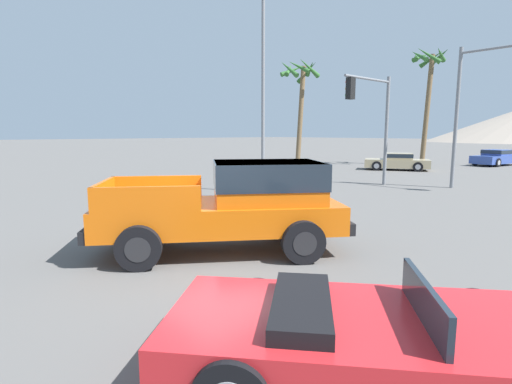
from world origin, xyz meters
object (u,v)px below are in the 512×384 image
parked_car_tan (397,161)px  street_lamp_post (263,71)px  traffic_light_main (493,89)px  traffic_light_crosswalk (371,109)px  red_convertible_car (372,341)px  palm_tree_short (428,78)px  orange_pickup_truck (240,201)px  palm_tree_leaning (300,86)px  parked_car_blue (496,157)px

parked_car_tan → street_lamp_post: street_lamp_post is taller
traffic_light_main → traffic_light_crosswalk: traffic_light_main is taller
red_convertible_car → traffic_light_main: 16.41m
traffic_light_main → palm_tree_short: 14.09m
orange_pickup_truck → parked_car_tan: size_ratio=1.20×
palm_tree_leaning → street_lamp_post: bearing=-53.8°
orange_pickup_truck → palm_tree_leaning: size_ratio=0.68×
orange_pickup_truck → parked_car_tan: 21.11m
traffic_light_crosswalk → palm_tree_short: palm_tree_short is taller
palm_tree_short → parked_car_blue: bearing=49.0°
traffic_light_main → red_convertible_car: bearing=-75.0°
parked_car_blue → street_lamp_post: 23.49m
parked_car_tan → traffic_light_main: 10.55m
parked_car_tan → traffic_light_main: size_ratio=0.72×
orange_pickup_truck → parked_car_tan: bearing=144.6°
parked_car_blue → red_convertible_car: bearing=114.8°
parked_car_blue → traffic_light_crosswalk: bearing=100.5°
orange_pickup_truck → palm_tree_leaning: palm_tree_leaning is taller
parked_car_blue → traffic_light_main: (4.48, -15.53, 3.70)m
street_lamp_post → parked_car_tan: bearing=96.4°
traffic_light_crosswalk → palm_tree_leaning: size_ratio=0.65×
traffic_light_main → palm_tree_leaning: palm_tree_leaning is taller
red_convertible_car → palm_tree_leaning: palm_tree_leaning is taller
orange_pickup_truck → palm_tree_short: size_ratio=0.62×
red_convertible_car → traffic_light_main: bearing=154.3°
parked_car_blue → palm_tree_leaning: 16.13m
red_convertible_car → palm_tree_short: palm_tree_short is taller
parked_car_blue → traffic_light_main: traffic_light_main is taller
orange_pickup_truck → red_convertible_car: orange_pickup_truck is taller
parked_car_tan → parked_car_blue: size_ratio=0.96×
traffic_light_main → street_lamp_post: street_lamp_post is taller
palm_tree_short → street_lamp_post: bearing=-83.4°
red_convertible_car → palm_tree_short: 29.98m
traffic_light_crosswalk → street_lamp_post: size_ratio=0.61×
parked_car_tan → palm_tree_leaning: (-6.91, -2.24, 5.34)m
red_convertible_car → street_lamp_post: size_ratio=0.52×
orange_pickup_truck → red_convertible_car: 4.84m
parked_car_blue → palm_tree_short: 8.18m
palm_tree_short → palm_tree_leaning: (-6.31, -7.18, -0.59)m
parked_car_tan → traffic_light_main: traffic_light_main is taller
red_convertible_car → parked_car_tan: (-11.73, 21.70, 0.14)m
orange_pickup_truck → parked_car_blue: bearing=132.5°
traffic_light_main → palm_tree_leaning: 15.15m
orange_pickup_truck → traffic_light_crosswalk: traffic_light_crosswalk is taller
red_convertible_car → street_lamp_post: (-10.17, 7.90, 4.52)m
parked_car_tan → palm_tree_leaning: palm_tree_leaning is taller
traffic_light_main → traffic_light_crosswalk: (-4.06, -2.72, -0.75)m
parked_car_blue → traffic_light_main: size_ratio=0.75×
orange_pickup_truck → parked_car_blue: size_ratio=1.15×
orange_pickup_truck → traffic_light_crosswalk: bearing=143.7°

